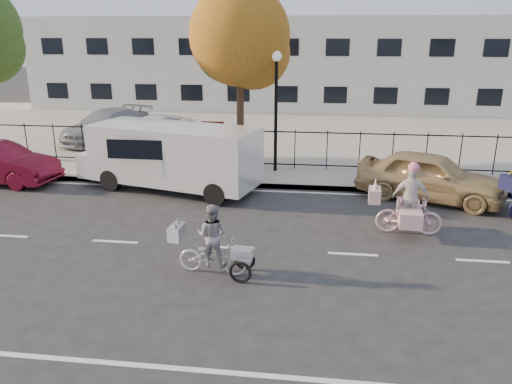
# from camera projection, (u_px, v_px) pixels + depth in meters

# --- Properties ---
(ground) EXTENTS (120.00, 120.00, 0.00)m
(ground) POSITION_uv_depth(u_px,v_px,m) (231.00, 248.00, 12.40)
(ground) COLOR #333334
(road_markings) EXTENTS (60.00, 9.52, 0.01)m
(road_markings) POSITION_uv_depth(u_px,v_px,m) (231.00, 248.00, 12.40)
(road_markings) COLOR silver
(road_markings) RESTS_ON ground
(curb) EXTENTS (60.00, 0.10, 0.15)m
(curb) POSITION_uv_depth(u_px,v_px,m) (256.00, 186.00, 17.15)
(curb) COLOR #A8A399
(curb) RESTS_ON ground
(sidewalk) EXTENTS (60.00, 2.20, 0.15)m
(sidewalk) POSITION_uv_depth(u_px,v_px,m) (260.00, 177.00, 18.14)
(sidewalk) COLOR #A8A399
(sidewalk) RESTS_ON ground
(parking_lot) EXTENTS (60.00, 15.60, 0.15)m
(parking_lot) POSITION_uv_depth(u_px,v_px,m) (280.00, 131.00, 26.54)
(parking_lot) COLOR #A8A399
(parking_lot) RESTS_ON ground
(iron_fence) EXTENTS (58.00, 0.06, 1.50)m
(iron_fence) POSITION_uv_depth(u_px,v_px,m) (263.00, 148.00, 18.92)
(iron_fence) COLOR black
(iron_fence) RESTS_ON sidewalk
(building) EXTENTS (34.00, 10.00, 6.00)m
(building) POSITION_uv_depth(u_px,v_px,m) (292.00, 63.00, 35.07)
(building) COLOR silver
(building) RESTS_ON ground
(lamppost) EXTENTS (0.36, 0.36, 4.33)m
(lamppost) POSITION_uv_depth(u_px,v_px,m) (276.00, 91.00, 17.80)
(lamppost) COLOR black
(lamppost) RESTS_ON sidewalk
(street_sign) EXTENTS (0.85, 0.06, 1.80)m
(street_sign) POSITION_uv_depth(u_px,v_px,m) (213.00, 136.00, 18.61)
(street_sign) COLOR black
(street_sign) RESTS_ON sidewalk
(zebra_trike) EXTENTS (1.90, 0.79, 1.62)m
(zebra_trike) POSITION_uv_depth(u_px,v_px,m) (213.00, 247.00, 10.94)
(zebra_trike) COLOR silver
(zebra_trike) RESTS_ON ground
(unicorn_bike) EXTENTS (1.96, 1.37, 1.97)m
(unicorn_bike) POSITION_uv_depth(u_px,v_px,m) (408.00, 208.00, 13.06)
(unicorn_bike) COLOR #EDB5C2
(unicorn_bike) RESTS_ON ground
(white_van) EXTENTS (6.54, 3.47, 2.18)m
(white_van) POSITION_uv_depth(u_px,v_px,m) (171.00, 155.00, 16.61)
(white_van) COLOR white
(white_van) RESTS_ON ground
(gold_sedan) EXTENTS (4.88, 3.36, 1.54)m
(gold_sedan) POSITION_uv_depth(u_px,v_px,m) (430.00, 176.00, 15.74)
(gold_sedan) COLOR tan
(gold_sedan) RESTS_ON ground
(pedestrian) EXTENTS (0.71, 0.65, 1.64)m
(pedestrian) POSITION_uv_depth(u_px,v_px,m) (141.00, 146.00, 18.99)
(pedestrian) COLOR black
(pedestrian) RESTS_ON sidewalk
(lot_car_a) EXTENTS (3.55, 5.41, 1.46)m
(lot_car_a) POSITION_uv_depth(u_px,v_px,m) (107.00, 126.00, 23.53)
(lot_car_a) COLOR #9A9DA1
(lot_car_a) RESTS_ON parking_lot
(lot_car_b) EXTENTS (3.27, 4.93, 1.26)m
(lot_car_b) POSITION_uv_depth(u_px,v_px,m) (154.00, 130.00, 23.05)
(lot_car_b) COLOR white
(lot_car_b) RESTS_ON parking_lot
(lot_car_c) EXTENTS (1.26, 3.61, 1.19)m
(lot_car_c) POSITION_uv_depth(u_px,v_px,m) (159.00, 133.00, 22.41)
(lot_car_c) COLOR #55565D
(lot_car_c) RESTS_ON parking_lot
(tree_mid) EXTENTS (3.74, 3.74, 6.86)m
(tree_mid) POSITION_uv_depth(u_px,v_px,m) (244.00, 41.00, 18.44)
(tree_mid) COLOR #442D1D
(tree_mid) RESTS_ON ground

